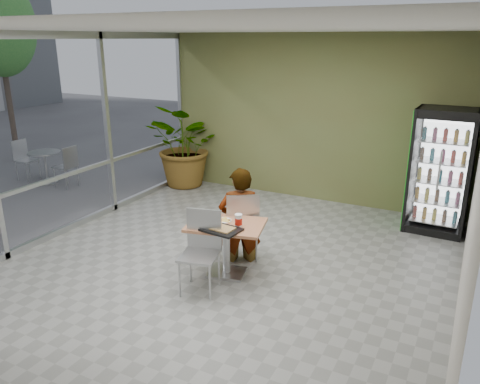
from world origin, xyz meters
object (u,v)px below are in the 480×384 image
Objects in this scene: chair_far at (242,221)px; soda_cup at (239,221)px; beverage_fridge at (440,171)px; potted_plant at (187,146)px; seated_woman at (240,224)px; dining_table at (226,238)px; chair_near at (202,244)px; cafeteria_tray at (221,230)px.

chair_far is 5.96× the size of soda_cup.
chair_far is 0.51× the size of beverage_fridge.
potted_plant is at bearing 132.27° from soda_cup.
chair_far is 3.83m from potted_plant.
dining_table is at bearing 63.49° from seated_woman.
chair_far is at bearing -131.42° from beverage_fridge.
chair_near is 5.97× the size of soda_cup.
soda_cup is 0.10× the size of potted_plant.
dining_table is at bearing 63.19° from chair_near.
dining_table is 6.50× the size of soda_cup.
dining_table is 0.46m from chair_near.
seated_woman reaches higher than chair_far.
beverage_fridge is at bearing 54.59° from cafeteria_tray.
dining_table is at bearing 56.89° from chair_far.
chair_near is at bearing -54.33° from potted_plant.
cafeteria_tray is at bearing 66.10° from seated_woman.
chair_near is 4.24m from beverage_fridge.
dining_table is 0.67× the size of seated_woman.
soda_cup is 0.36× the size of cafeteria_tray.
cafeteria_tray reaches higher than dining_table.
chair_near reaches higher than soda_cup.
potted_plant reaches higher than dining_table.
dining_table is 1.09× the size of chair_near.
dining_table is at bearing 104.67° from cafeteria_tray.
potted_plant is at bearing 179.67° from beverage_fridge.
chair_near reaches higher than dining_table.
beverage_fridge reaches higher than cafeteria_tray.
seated_woman is 9.64× the size of soda_cup.
cafeteria_tray is 3.96m from beverage_fridge.
beverage_fridge is (2.42, 2.46, 0.48)m from seated_woman.
cafeteria_tray is at bearing -75.33° from dining_table.
seated_woman is (0.05, 0.96, -0.07)m from chair_near.
soda_cup is at bearing -6.93° from dining_table.
potted_plant is at bearing 130.46° from dining_table.
seated_woman reaches higher than soda_cup.
cafeteria_tray is at bearing -122.03° from soda_cup.
chair_far is at bearing 95.08° from cafeteria_tray.
chair_far is 2.17× the size of cafeteria_tray.
seated_woman reaches higher than cafeteria_tray.
cafeteria_tray is at bearing -50.97° from potted_plant.
chair_near reaches higher than chair_far.
dining_table is 4.18m from potted_plant.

